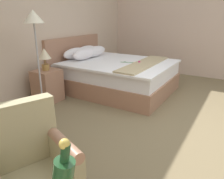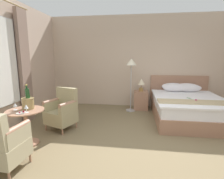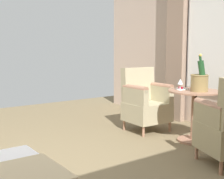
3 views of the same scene
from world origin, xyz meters
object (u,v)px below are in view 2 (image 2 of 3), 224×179
object	(u,v)px
armchair_facing_bed	(0,144)
armchair_by_window	(62,111)
bedside_lamp	(141,83)
wine_glass_near_edge	(26,107)
champagne_bucket	(28,102)
snack_plate	(21,113)
side_table_round	(26,123)
nightstand	(141,100)
wine_glass_near_bucket	(15,105)
bed	(186,106)
floor_lamp_brass	(131,68)

from	to	relation	value
armchair_facing_bed	armchair_by_window	bearing A→B (deg)	82.08
bedside_lamp	wine_glass_near_edge	size ratio (longest dim) A/B	2.64
champagne_bucket	snack_plate	xyz separation A→B (m)	(0.04, -0.27, -0.13)
bedside_lamp	side_table_round	size ratio (longest dim) A/B	0.58
nightstand	side_table_round	world-z (taller)	side_table_round
wine_glass_near_bucket	bed	bearing A→B (deg)	28.41
nightstand	wine_glass_near_edge	size ratio (longest dim) A/B	3.99
side_table_round	armchair_facing_bed	xyz separation A→B (m)	(0.14, -0.80, 0.01)
bed	floor_lamp_brass	distance (m)	1.87
floor_lamp_brass	bedside_lamp	bearing A→B (deg)	32.36
side_table_round	snack_plate	world-z (taller)	snack_plate
bedside_lamp	snack_plate	xyz separation A→B (m)	(-2.15, -2.79, -0.17)
armchair_facing_bed	floor_lamp_brass	bearing A→B (deg)	61.42
bed	side_table_round	distance (m)	3.91
champagne_bucket	armchair_by_window	size ratio (longest dim) A/B	0.50
snack_plate	armchair_facing_bed	bearing A→B (deg)	-82.35
champagne_bucket	wine_glass_near_bucket	size ratio (longest dim) A/B	3.60
nightstand	armchair_facing_bed	xyz separation A→B (m)	(-2.07, -3.41, 0.13)
snack_plate	bed	bearing A→B (deg)	32.10
snack_plate	armchair_by_window	size ratio (longest dim) A/B	0.17
wine_glass_near_edge	snack_plate	xyz separation A→B (m)	(-0.07, -0.04, -0.10)
bedside_lamp	armchair_by_window	bearing A→B (deg)	-135.61
champagne_bucket	wine_glass_near_bucket	bearing A→B (deg)	-152.25
champagne_bucket	snack_plate	size ratio (longest dim) A/B	2.89
bed	bedside_lamp	world-z (taller)	bed
nightstand	snack_plate	world-z (taller)	snack_plate
armchair_facing_bed	bedside_lamp	bearing A→B (deg)	58.80
wine_glass_near_bucket	armchair_facing_bed	size ratio (longest dim) A/B	0.14
nightstand	armchair_by_window	size ratio (longest dim) A/B	0.62
armchair_facing_bed	wine_glass_near_bucket	bearing A→B (deg)	112.05
bed	wine_glass_near_bucket	size ratio (longest dim) A/B	17.16
bedside_lamp	nightstand	bearing A→B (deg)	0.00
floor_lamp_brass	armchair_by_window	bearing A→B (deg)	-133.58
bedside_lamp	wine_glass_near_edge	xyz separation A→B (m)	(-2.08, -2.75, -0.07)
champagne_bucket	armchair_by_window	distance (m)	0.89
wine_glass_near_edge	snack_plate	size ratio (longest dim) A/B	0.90
bed	nightstand	distance (m)	1.39
champagne_bucket	wine_glass_near_bucket	world-z (taller)	champagne_bucket
bed	armchair_facing_bed	xyz separation A→B (m)	(-3.27, -2.72, 0.08)
bed	wine_glass_near_edge	bearing A→B (deg)	-147.87
bedside_lamp	side_table_round	xyz separation A→B (m)	(-2.20, -2.61, -0.43)
floor_lamp_brass	wine_glass_near_bucket	world-z (taller)	floor_lamp_brass
bed	snack_plate	distance (m)	3.97
wine_glass_near_bucket	armchair_by_window	distance (m)	1.04
champagne_bucket	snack_plate	distance (m)	0.30
wine_glass_near_bucket	wine_glass_near_edge	xyz separation A→B (m)	(0.31, -0.12, 0.01)
champagne_bucket	nightstand	bearing A→B (deg)	49.08
champagne_bucket	side_table_round	bearing A→B (deg)	-98.90
wine_glass_near_bucket	wine_glass_near_edge	world-z (taller)	wine_glass_near_edge
bed	floor_lamp_brass	xyz separation A→B (m)	(-1.52, 0.49, 0.97)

